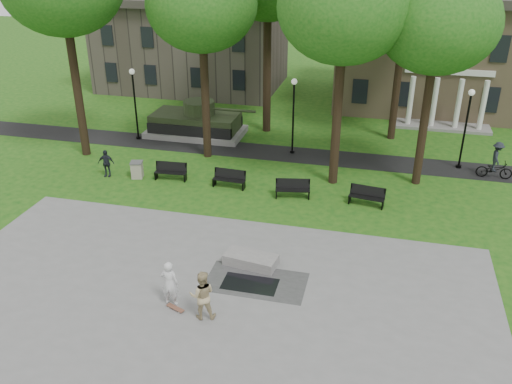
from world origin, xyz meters
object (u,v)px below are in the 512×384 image
at_px(concrete_block, 251,260).
at_px(cyclist, 495,164).
at_px(friend_watching, 202,295).
at_px(park_bench_0, 171,171).
at_px(trash_bin, 137,170).
at_px(skateboarder, 170,283).

bearing_deg(concrete_block, cyclist, 46.76).
height_order(friend_watching, park_bench_0, friend_watching).
relative_size(friend_watching, trash_bin, 2.00).
bearing_deg(skateboarder, friend_watching, 161.39).
xyz_separation_m(skateboarder, friend_watching, (1.41, -0.43, 0.03)).
xyz_separation_m(friend_watching, cyclist, (11.99, 15.58, -0.10)).
relative_size(concrete_block, cyclist, 1.03).
distance_m(park_bench_0, trash_bin, 1.97).
distance_m(friend_watching, cyclist, 19.66).
height_order(friend_watching, trash_bin, friend_watching).
xyz_separation_m(skateboarder, cyclist, (13.40, 15.16, -0.07)).
height_order(concrete_block, friend_watching, friend_watching).
bearing_deg(cyclist, trash_bin, 104.53).
relative_size(concrete_block, skateboarder, 1.19).
xyz_separation_m(concrete_block, trash_bin, (-8.45, 7.07, 0.24)).
bearing_deg(concrete_block, skateboarder, -124.30).
xyz_separation_m(concrete_block, cyclist, (11.15, 11.86, 0.63)).
bearing_deg(concrete_block, park_bench_0, 131.60).
distance_m(skateboarder, friend_watching, 1.48).
height_order(skateboarder, cyclist, cyclist).
xyz_separation_m(cyclist, park_bench_0, (-17.65, -4.54, -0.35)).
height_order(cyclist, trash_bin, cyclist).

